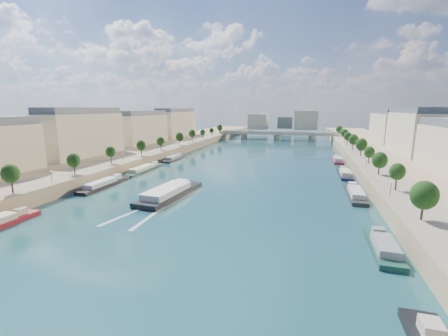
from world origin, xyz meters
The scene contains 17 objects.
ground centered at (0.00, 100.00, 0.00)m, with size 700.00×700.00×0.00m, color #0C2937.
quay_left centered at (-72.00, 100.00, 2.50)m, with size 44.00×520.00×5.00m, color #9E8460.
quay_right centered at (72.00, 100.00, 2.50)m, with size 44.00×520.00×5.00m, color #9E8460.
pave_left centered at (-57.00, 100.00, 5.05)m, with size 14.00×520.00×0.10m, color gray.
pave_right centered at (57.00, 100.00, 5.05)m, with size 14.00×520.00×0.10m, color gray.
trees_left centered at (-55.00, 102.00, 10.48)m, with size 4.80×268.80×8.26m.
trees_right centered at (55.00, 110.00, 10.48)m, with size 4.80×268.80×8.26m.
lamps_left centered at (-52.50, 90.00, 7.78)m, with size 0.36×200.36×4.28m.
lamps_right centered at (52.50, 105.00, 7.78)m, with size 0.36×200.36×4.28m.
buildings_left centered at (-85.00, 112.00, 16.45)m, with size 16.00×226.00×23.20m.
buildings_right centered at (85.00, 112.00, 16.45)m, with size 16.00×226.00×23.20m.
skyline centered at (3.19, 319.52, 14.66)m, with size 79.00×42.00×22.00m.
bridge centered at (0.00, 240.65, 5.08)m, with size 112.00×12.00×8.15m.
tour_barge centered at (-15.51, 41.96, 1.26)m, with size 11.79×32.20×4.28m.
wake centered at (-15.51, 25.46, 0.02)m, with size 10.74×26.03×0.04m.
moored_barges_left centered at (-45.50, 45.22, 0.84)m, with size 5.00×153.34×3.60m.
moored_barges_right centered at (45.50, 55.85, 0.84)m, with size 5.00×168.00×3.60m.
Camera 1 is at (29.16, -47.52, 29.59)m, focal length 24.00 mm.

